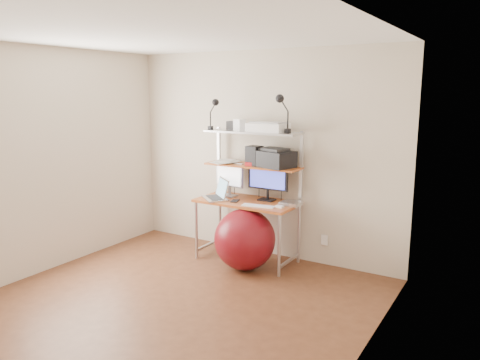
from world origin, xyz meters
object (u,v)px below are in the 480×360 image
object	(u,v)px
laptop	(218,194)
exercise_ball	(245,239)
printer	(274,158)
monitor_black	(268,179)
monitor_silver	(230,177)

from	to	relation	value
laptop	exercise_ball	bearing A→B (deg)	20.88
laptop	printer	bearing A→B (deg)	59.53
monitor_black	laptop	bearing A→B (deg)	-155.56
monitor_black	exercise_ball	size ratio (longest dim) A/B	0.73
monitor_silver	laptop	world-z (taller)	monitor_silver
laptop	monitor_black	bearing A→B (deg)	64.06
monitor_black	printer	world-z (taller)	printer
exercise_ball	printer	bearing A→B (deg)	67.42
monitor_black	printer	bearing A→B (deg)	-13.37
laptop	exercise_ball	world-z (taller)	laptop
printer	monitor_black	bearing A→B (deg)	-177.59
monitor_black	printer	size ratio (longest dim) A/B	0.97
printer	exercise_ball	distance (m)	0.99
exercise_ball	monitor_silver	bearing A→B (deg)	140.09
printer	exercise_ball	world-z (taller)	printer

